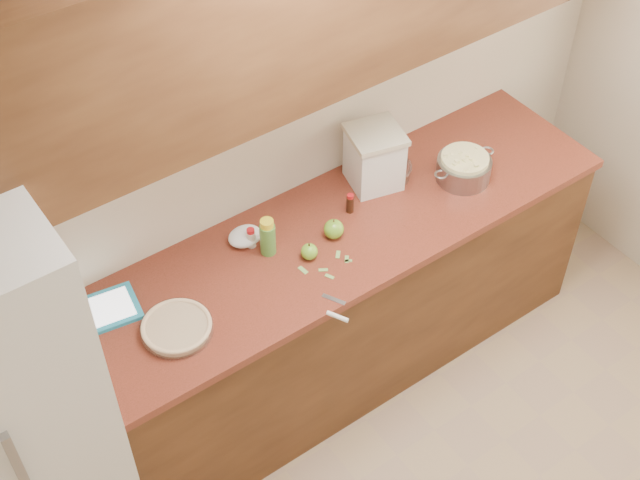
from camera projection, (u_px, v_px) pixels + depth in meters
room_shell at (621, 443)px, 2.56m from camera, size 3.60×3.60×3.60m
counter_run at (323, 309)px, 4.00m from camera, size 2.64×0.68×0.92m
upper_cabinets at (297, 0)px, 3.02m from camera, size 2.60×0.34×0.70m
pie at (177, 328)px, 3.32m from camera, size 0.27×0.27×0.04m
colander at (464, 168)px, 3.89m from camera, size 0.33×0.24×0.12m
flour_canister at (374, 157)px, 3.82m from camera, size 0.27×0.27×0.28m
tablet at (104, 311)px, 3.39m from camera, size 0.29×0.24×0.02m
paring_knife at (337, 314)px, 3.38m from camera, size 0.10×0.17×0.02m
lemon_bottle at (268, 237)px, 3.56m from camera, size 0.06×0.06×0.17m
cinnamon_shaker at (251, 238)px, 3.61m from camera, size 0.04×0.04×0.09m
vanilla_bottle at (350, 203)px, 3.75m from camera, size 0.03×0.03×0.09m
mixing_bowl at (390, 170)px, 3.91m from camera, size 0.19×0.19×0.07m
paper_towel at (245, 236)px, 3.64m from camera, size 0.15×0.13×0.06m
apple_left at (309, 252)px, 3.57m from camera, size 0.07×0.07×0.08m
apple_center at (334, 229)px, 3.65m from camera, size 0.08×0.08×0.10m
peel_a at (303, 270)px, 3.55m from camera, size 0.02×0.05×0.00m
peel_b at (338, 255)px, 3.61m from camera, size 0.04×0.04×0.00m
peel_c at (348, 261)px, 3.58m from camera, size 0.03×0.03×0.00m
peel_d at (347, 259)px, 3.59m from camera, size 0.04×0.04×0.00m
peel_e at (323, 270)px, 3.55m from camera, size 0.04×0.03×0.00m
peel_f at (330, 276)px, 3.52m from camera, size 0.03×0.04×0.00m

